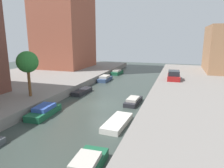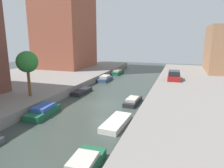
# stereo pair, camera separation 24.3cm
# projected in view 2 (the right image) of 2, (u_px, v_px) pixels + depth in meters

# --- Properties ---
(ground_plane) EXTENTS (84.00, 84.00, 0.00)m
(ground_plane) POSITION_uv_depth(u_px,v_px,m) (99.00, 105.00, 22.79)
(ground_plane) COLOR #333D38
(apartment_tower_far) EXTENTS (10.00, 11.42, 25.52)m
(apartment_tower_far) POSITION_uv_depth(u_px,v_px,m) (64.00, 7.00, 43.18)
(apartment_tower_far) COLOR brown
(apartment_tower_far) RESTS_ON quay_left
(street_tree_2) EXTENTS (2.32, 2.32, 4.98)m
(street_tree_2) POSITION_uv_depth(u_px,v_px,m) (27.00, 62.00, 21.99)
(street_tree_2) COLOR brown
(street_tree_2) RESTS_ON quay_left
(parked_car) EXTENTS (2.01, 4.23, 1.44)m
(parked_car) POSITION_uv_depth(u_px,v_px,m) (174.00, 76.00, 31.54)
(parked_car) COLOR maroon
(parked_car) RESTS_ON quay_right
(moored_boat_left_2) EXTENTS (1.88, 4.17, 0.97)m
(moored_boat_left_2) POSITION_uv_depth(u_px,v_px,m) (43.00, 111.00, 19.75)
(moored_boat_left_2) COLOR #195638
(moored_boat_left_2) RESTS_ON ground_plane
(moored_boat_left_3) EXTENTS (1.41, 3.76, 0.53)m
(moored_boat_left_3) POSITION_uv_depth(u_px,v_px,m) (82.00, 91.00, 27.56)
(moored_boat_left_3) COLOR #232328
(moored_boat_left_3) RESTS_ON ground_plane
(moored_boat_left_4) EXTENTS (1.57, 4.01, 0.96)m
(moored_boat_left_4) POSITION_uv_depth(u_px,v_px,m) (105.00, 79.00, 35.63)
(moored_boat_left_4) COLOR #33476B
(moored_boat_left_4) RESTS_ON ground_plane
(moored_boat_left_5) EXTENTS (1.77, 3.74, 0.97)m
(moored_boat_left_5) POSITION_uv_depth(u_px,v_px,m) (118.00, 72.00, 42.16)
(moored_boat_left_5) COLOR #195638
(moored_boat_left_5) RESTS_ON ground_plane
(moored_boat_right_1) EXTENTS (1.71, 3.39, 0.86)m
(moored_boat_right_1) POSITION_uv_depth(u_px,v_px,m) (84.00, 165.00, 11.45)
(moored_boat_right_1) COLOR #195638
(moored_boat_right_1) RESTS_ON ground_plane
(moored_boat_right_2) EXTENTS (1.78, 4.22, 0.48)m
(moored_boat_right_2) POSITION_uv_depth(u_px,v_px,m) (116.00, 123.00, 17.46)
(moored_boat_right_2) COLOR beige
(moored_boat_right_2) RESTS_ON ground_plane
(moored_boat_right_3) EXTENTS (1.51, 3.70, 0.75)m
(moored_boat_right_3) POSITION_uv_depth(u_px,v_px,m) (133.00, 101.00, 23.21)
(moored_boat_right_3) COLOR #232328
(moored_boat_right_3) RESTS_ON ground_plane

